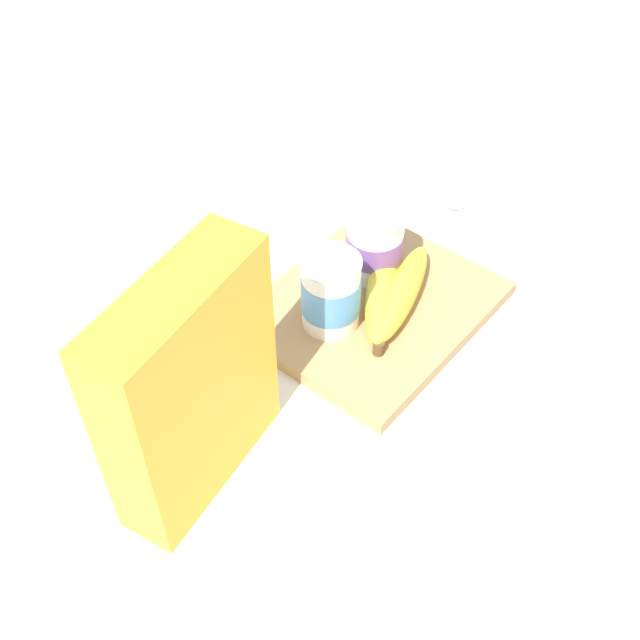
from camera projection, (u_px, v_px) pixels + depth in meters
ground_plane at (372, 313)px, 0.98m from camera, size 2.40×2.40×0.00m
cutting_board at (372, 307)px, 0.97m from camera, size 0.29×0.24×0.02m
cereal_box at (190, 388)px, 0.73m from camera, size 0.21×0.10×0.26m
yogurt_cup_front at (331, 293)px, 0.91m from camera, size 0.07×0.07×0.10m
yogurt_cup_back at (375, 243)px, 0.97m from camera, size 0.08×0.08×0.09m
banana_bunch at (393, 293)px, 0.95m from camera, size 0.18×0.12×0.04m
spoon at (468, 212)px, 1.11m from camera, size 0.03×0.13×0.01m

